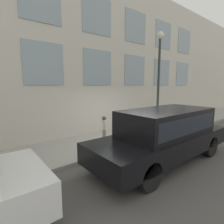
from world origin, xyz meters
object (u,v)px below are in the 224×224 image
Objects in this scene: fire_hydrant at (120,134)px; street_lamp at (159,71)px; person at (104,127)px; parked_truck_black_near at (165,132)px.

fire_hydrant is 0.14× the size of street_lamp.
fire_hydrant is 0.74m from person.
person is 4.10m from street_lamp.
street_lamp is (-0.23, -3.27, 2.46)m from person.
street_lamp reaches higher than person.
fire_hydrant is 0.13× the size of parked_truck_black_near.
fire_hydrant is 3.96m from street_lamp.
person is at bearing 85.99° from street_lamp.
fire_hydrant is at bearing 94.93° from street_lamp.
person is (0.47, 0.48, 0.32)m from fire_hydrant.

